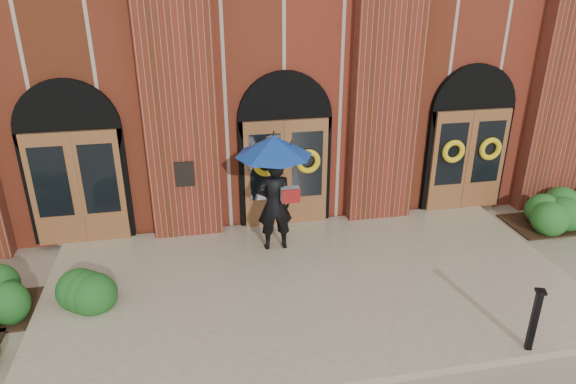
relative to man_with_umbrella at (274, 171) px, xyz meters
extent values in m
plane|color=gray|center=(0.45, -1.62, -1.90)|extent=(90.00, 90.00, 0.00)
cube|color=tan|center=(0.45, -1.47, -1.82)|extent=(10.00, 5.30, 0.15)
cube|color=maroon|center=(0.45, 7.28, 1.60)|extent=(16.00, 12.00, 7.00)
cube|color=black|center=(-1.80, 0.85, -0.25)|extent=(0.40, 0.05, 0.55)
cube|color=maroon|center=(-1.80, 1.10, 1.60)|extent=(1.50, 0.45, 7.00)
cube|color=maroon|center=(2.70, 1.10, 1.60)|extent=(1.50, 0.45, 7.00)
cube|color=maroon|center=(7.20, 1.10, 1.60)|extent=(1.50, 0.45, 7.00)
cube|color=brown|center=(-4.05, 1.09, -0.50)|extent=(1.90, 0.10, 2.50)
cylinder|color=black|center=(-4.05, 1.23, 0.75)|extent=(2.10, 0.22, 2.10)
cube|color=brown|center=(0.45, 1.09, -0.50)|extent=(1.90, 0.10, 2.50)
cylinder|color=black|center=(0.45, 1.23, 0.75)|extent=(2.10, 0.22, 2.10)
cube|color=brown|center=(4.95, 1.09, -0.50)|extent=(1.90, 0.10, 2.50)
cylinder|color=black|center=(4.95, 1.23, 0.75)|extent=(2.10, 0.22, 2.10)
torus|color=yellow|center=(-0.03, 0.97, -0.20)|extent=(0.57, 0.13, 0.57)
torus|color=yellow|center=(0.93, 0.97, -0.20)|extent=(0.57, 0.13, 0.57)
torus|color=yellow|center=(4.47, 0.97, -0.20)|extent=(0.57, 0.13, 0.57)
torus|color=yellow|center=(5.43, 0.97, -0.20)|extent=(0.57, 0.13, 0.57)
imported|color=black|center=(0.00, 0.00, -0.73)|extent=(0.74, 0.49, 2.03)
cone|color=navy|center=(0.00, 0.00, 0.55)|extent=(1.57, 1.57, 0.41)
cylinder|color=black|center=(0.05, -0.05, 0.01)|extent=(0.02, 0.02, 0.67)
cube|color=#999C9E|center=(0.29, -0.16, -0.46)|extent=(0.38, 0.19, 0.30)
cube|color=maroon|center=(0.29, -0.27, -0.46)|extent=(0.38, 0.03, 0.30)
cube|color=black|center=(3.36, -3.97, -1.22)|extent=(0.12, 0.12, 1.05)
cube|color=black|center=(3.36, -3.97, -0.68)|extent=(0.19, 0.19, 0.04)
ellipsoid|color=#1C4E1A|center=(-4.75, -1.11, -1.54)|extent=(2.80, 1.12, 0.72)
ellipsoid|color=#225B20|center=(7.29, 0.05, -1.53)|extent=(2.84, 1.14, 0.73)
camera|label=1|loc=(-1.62, -9.56, 3.75)|focal=32.00mm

